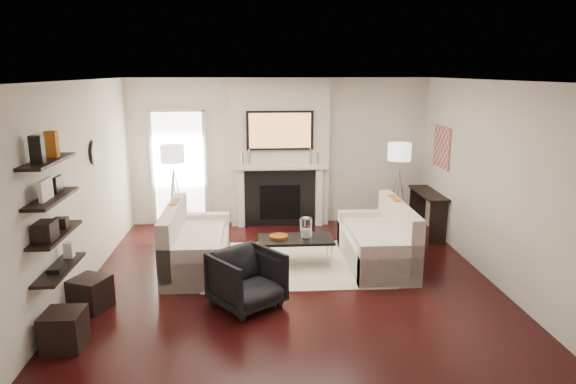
{
  "coord_description": "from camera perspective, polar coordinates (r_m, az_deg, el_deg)",
  "views": [
    {
      "loc": [
        -0.48,
        -6.43,
        2.82
      ],
      "look_at": [
        0.0,
        0.6,
        1.15
      ],
      "focal_mm": 32.0,
      "sensor_mm": 36.0,
      "label": 1
    }
  ],
  "objects": [
    {
      "name": "room_envelope",
      "position": [
        6.61,
        0.36,
        0.49
      ],
      "size": [
        6.0,
        6.0,
        6.0
      ],
      "color": "black",
      "rests_on": "ground"
    },
    {
      "name": "chimney_breast",
      "position": [
        9.43,
        -0.95,
        4.37
      ],
      "size": [
        1.8,
        0.25,
        2.7
      ],
      "primitive_type": "cube",
      "color": "silver",
      "rests_on": "floor"
    },
    {
      "name": "fireplace_surround",
      "position": [
        9.46,
        -0.89,
        -0.73
      ],
      "size": [
        1.3,
        0.02,
        1.04
      ],
      "primitive_type": "cube",
      "color": "black",
      "rests_on": "floor"
    },
    {
      "name": "firebox",
      "position": [
        9.47,
        -0.88,
        -1.15
      ],
      "size": [
        0.75,
        0.02,
        0.65
      ],
      "primitive_type": "cube",
      "color": "black",
      "rests_on": "floor"
    },
    {
      "name": "mantel_pilaster_l",
      "position": [
        9.42,
        -5.26,
        -0.67
      ],
      "size": [
        0.12,
        0.08,
        1.1
      ],
      "primitive_type": "cube",
      "color": "white",
      "rests_on": "floor"
    },
    {
      "name": "mantel_pilaster_r",
      "position": [
        9.49,
        3.47,
        -0.52
      ],
      "size": [
        0.12,
        0.08,
        1.1
      ],
      "primitive_type": "cube",
      "color": "white",
      "rests_on": "floor"
    },
    {
      "name": "mantel_shelf",
      "position": [
        9.29,
        -0.88,
        2.79
      ],
      "size": [
        1.7,
        0.18,
        0.07
      ],
      "primitive_type": "cube",
      "color": "white",
      "rests_on": "chimney_breast"
    },
    {
      "name": "tv_body",
      "position": [
        9.21,
        -0.91,
        6.86
      ],
      "size": [
        1.2,
        0.06,
        0.7
      ],
      "primitive_type": "cube",
      "color": "black",
      "rests_on": "chimney_breast"
    },
    {
      "name": "tv_screen",
      "position": [
        9.18,
        -0.89,
        6.83
      ],
      "size": [
        1.1,
        0.0,
        0.62
      ],
      "primitive_type": "cube",
      "color": "#BF723F",
      "rests_on": "tv_body"
    },
    {
      "name": "candlestick_l_tall",
      "position": [
        9.25,
        -4.3,
        3.88
      ],
      "size": [
        0.04,
        0.04,
        0.3
      ],
      "primitive_type": "cylinder",
      "color": "silver",
      "rests_on": "mantel_shelf"
    },
    {
      "name": "candlestick_l_short",
      "position": [
        9.26,
        -5.1,
        3.68
      ],
      "size": [
        0.04,
        0.04,
        0.24
      ],
      "primitive_type": "cylinder",
      "color": "silver",
      "rests_on": "mantel_shelf"
    },
    {
      "name": "candlestick_r_tall",
      "position": [
        9.31,
        2.5,
        3.96
      ],
      "size": [
        0.04,
        0.04,
        0.3
      ],
      "primitive_type": "cylinder",
      "color": "silver",
      "rests_on": "mantel_shelf"
    },
    {
      "name": "candlestick_r_short",
      "position": [
        9.33,
        3.29,
        3.78
      ],
      "size": [
        0.04,
        0.04,
        0.24
      ],
      "primitive_type": "cylinder",
      "color": "silver",
      "rests_on": "mantel_shelf"
    },
    {
      "name": "hallway_panel",
      "position": [
        9.67,
        -12.0,
        2.5
      ],
      "size": [
        0.9,
        0.02,
        2.1
      ],
      "primitive_type": "cube",
      "color": "white",
      "rests_on": "floor"
    },
    {
      "name": "door_trim_l",
      "position": [
        9.73,
        -14.82,
        2.41
      ],
      "size": [
        0.06,
        0.06,
        2.16
      ],
      "primitive_type": "cube",
      "color": "white",
      "rests_on": "floor"
    },
    {
      "name": "door_trim_r",
      "position": [
        9.59,
        -9.18,
        2.53
      ],
      "size": [
        0.06,
        0.06,
        2.16
      ],
      "primitive_type": "cube",
      "color": "white",
      "rests_on": "floor"
    },
    {
      "name": "door_trim_top",
      "position": [
        9.51,
        -12.33,
        8.88
      ],
      "size": [
        1.02,
        0.06,
        0.06
      ],
      "primitive_type": "cube",
      "color": "white",
      "rests_on": "wall_back"
    },
    {
      "name": "rug",
      "position": [
        7.75,
        0.7,
        -7.94
      ],
      "size": [
        2.6,
        2.0,
        0.01
      ],
      "primitive_type": "cube",
      "color": "beige",
      "rests_on": "floor"
    },
    {
      "name": "loveseat_left_base",
      "position": [
        7.65,
        -10.0,
        -6.83
      ],
      "size": [
        0.85,
        1.8,
        0.42
      ],
      "primitive_type": "cube",
      "color": "beige",
      "rests_on": "floor"
    },
    {
      "name": "loveseat_left_back",
      "position": [
        7.59,
        -12.61,
        -4.59
      ],
      "size": [
        0.18,
        1.8,
        0.8
      ],
      "primitive_type": "cube",
      "color": "beige",
      "rests_on": "floor"
    },
    {
      "name": "loveseat_left_arm_n",
      "position": [
        6.86,
        -10.72,
        -8.44
      ],
      "size": [
        0.85,
        0.18,
        0.6
      ],
      "primitive_type": "cube",
      "color": "beige",
      "rests_on": "floor"
    },
    {
      "name": "loveseat_left_arm_s",
      "position": [
        8.38,
        -9.46,
        -4.35
      ],
      "size": [
        0.85,
        0.18,
        0.6
      ],
      "primitive_type": "cube",
      "color": "beige",
      "rests_on": "floor"
    },
    {
      "name": "loveseat_left_cushion",
      "position": [
        7.56,
        -9.7,
        -4.97
      ],
      "size": [
        0.63,
        1.44,
        0.1
      ],
      "primitive_type": "cube",
      "color": "beige",
      "rests_on": "loveseat_left_base"
    },
    {
      "name": "pillow_left_orange",
      "position": [
        7.82,
        -12.37,
        -2.49
      ],
      "size": [
        0.1,
        0.42,
        0.42
      ],
      "primitive_type": "cube",
      "color": "#B76016",
      "rests_on": "loveseat_left_cushion"
    },
    {
      "name": "pillow_left_charcoal",
      "position": [
        7.25,
        -13.04,
        -3.85
      ],
      "size": [
        0.1,
        0.4,
        0.4
      ],
      "primitive_type": "cube",
      "color": "black",
      "rests_on": "loveseat_left_cushion"
    },
    {
      "name": "loveseat_right_base",
      "position": [
        7.79,
        9.7,
        -6.44
      ],
      "size": [
        0.85,
        1.8,
        0.42
      ],
      "primitive_type": "cube",
      "color": "beige",
      "rests_on": "floor"
    },
    {
      "name": "loveseat_right_back",
      "position": [
        7.77,
        12.2,
        -4.14
      ],
      "size": [
        0.18,
        1.8,
        0.8
      ],
      "primitive_type": "cube",
      "color": "beige",
      "rests_on": "floor"
    },
    {
      "name": "loveseat_right_arm_n",
      "position": [
        7.02,
        11.27,
        -7.96
      ],
      "size": [
        0.85,
        0.18,
        0.6
      ],
      "primitive_type": "cube",
      "color": "beige",
      "rests_on": "floor"
    },
    {
      "name": "loveseat_right_arm_s",
      "position": [
        8.51,
        8.46,
        -4.04
      ],
      "size": [
        0.85,
        0.18,
        0.6
      ],
      "primitive_type": "cube",
      "color": "beige",
      "rests_on": "floor"
    },
    {
      "name": "loveseat_right_cushion",
      "position": [
        7.69,
        9.41,
        -4.63
      ],
      "size": [
        0.63,
        1.44,
        0.1
      ],
      "primitive_type": "cube",
      "color": "beige",
      "rests_on": "loveseat_right_base"
    },
    {
      "name": "pillow_right_orange",
      "position": [
        7.99,
        11.68,
        -2.1
      ],
      "size": [
        0.1,
        0.42,
        0.42
      ],
      "primitive_type": "cube",
      "color": "#B76016",
      "rests_on": "loveseat_right_cushion"
    },
    {
      "name": "pillow_right_charcoal",
      "position": [
        7.44,
        12.9,
        -3.4
      ],
      "size": [
        0.1,
        0.4,
        0.4
      ],
      "primitive_type": "cube",
      "color": "black",
      "rests_on": "loveseat_right_cushion"
    },
    {
      "name": "coffee_table",
      "position": [
        7.58,
        0.86,
        -5.28
      ],
      "size": [
        1.1,
        0.55,
        0.04
      ],
      "primitive_type": "cube",
      "color": "black",
      "rests_on": "floor"
    },
    {
      "name": "coffee_leg_nw",
      "position": [
        7.42,
        -2.88,
        -7.44
      ],
      "size": [
        0.02,
        0.02,
        0.38
      ],
      "primitive_type": "cylinder",
      "color": "silver",
      "rests_on": "floor"
    },
    {
      "name": "coffee_leg_ne",
      "position": [
        7.5,
        4.84,
        -7.24
      ],
      "size": [
        0.02,
        0.02,
        0.38
      ],
      "primitive_type": "cylinder",
      "color": "silver",
      "rests_on": "floor"
    },
    {
      "name": "coffee_leg_sw",
      "position": [
        7.83,
        -2.95,
        -6.3
      ],
      "size": [
        0.02,
        0.02,
        0.38
      ],
      "primitive_type": "cylinder",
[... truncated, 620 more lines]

